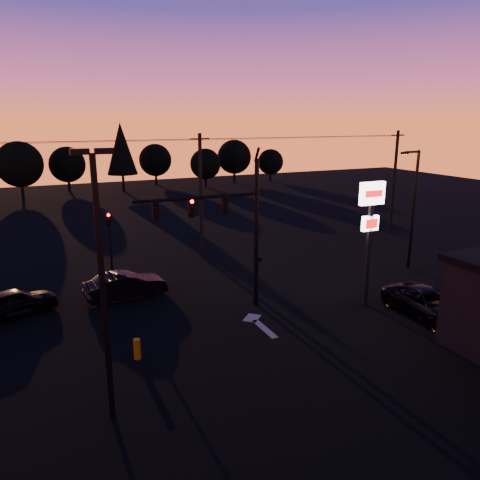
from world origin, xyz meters
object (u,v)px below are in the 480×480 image
object	(u,v)px
bollard	(137,349)
car_mid	(126,285)
secondary_signal	(110,236)
pylon_sign	(370,217)
streetlight	(413,205)
traffic_signal_mast	(229,220)
parking_lot_light	(101,272)
suv_parked	(429,304)
car_left	(14,302)

from	to	relation	value
bollard	car_mid	distance (m)	7.37
secondary_signal	car_mid	world-z (taller)	secondary_signal
pylon_sign	streetlight	distance (m)	8.00
car_mid	traffic_signal_mast	bearing A→B (deg)	-136.24
parking_lot_light	car_mid	distance (m)	12.14
secondary_signal	pylon_sign	distance (m)	15.75
pylon_sign	car_mid	distance (m)	14.10
traffic_signal_mast	car_mid	size ratio (longest dim) A/B	1.88
secondary_signal	streetlight	world-z (taller)	streetlight
bollard	suv_parked	size ratio (longest dim) A/B	0.17
suv_parked	streetlight	bearing A→B (deg)	55.32
parking_lot_light	car_mid	world-z (taller)	parking_lot_light
pylon_sign	car_mid	size ratio (longest dim) A/B	1.49
car_mid	suv_parked	size ratio (longest dim) A/B	0.87
bollard	traffic_signal_mast	bearing A→B (deg)	30.32
parking_lot_light	secondary_signal	bearing A→B (deg)	80.21
traffic_signal_mast	pylon_sign	world-z (taller)	traffic_signal_mast
traffic_signal_mast	secondary_signal	distance (m)	9.19
car_left	suv_parked	distance (m)	21.52
secondary_signal	parking_lot_light	size ratio (longest dim) A/B	0.48
traffic_signal_mast	streetlight	world-z (taller)	traffic_signal_mast
secondary_signal	car_left	world-z (taller)	secondary_signal
pylon_sign	streetlight	xyz separation A→B (m)	(6.91, 4.00, -0.49)
streetlight	secondary_signal	bearing A→B (deg)	162.44
pylon_sign	parking_lot_light	bearing A→B (deg)	-162.77
bollard	car_mid	world-z (taller)	car_mid
traffic_signal_mast	car_mid	world-z (taller)	traffic_signal_mast
traffic_signal_mast	parking_lot_light	world-z (taller)	parking_lot_light
secondary_signal	traffic_signal_mast	bearing A→B (deg)	-56.81
streetlight	parking_lot_light	bearing A→B (deg)	-158.35
streetlight	suv_parked	distance (m)	9.17
traffic_signal_mast	suv_parked	size ratio (longest dim) A/B	1.64
secondary_signal	streetlight	size ratio (longest dim) A/B	0.54
traffic_signal_mast	suv_parked	distance (m)	11.23
secondary_signal	parking_lot_light	bearing A→B (deg)	-99.79
traffic_signal_mast	streetlight	xyz separation A→B (m)	(14.01, 1.51, -0.52)
parking_lot_light	streetlight	xyz separation A→B (m)	(21.41, 8.50, -0.85)
traffic_signal_mast	bollard	distance (m)	8.00
streetlight	suv_parked	xyz separation A→B (m)	(-5.00, -6.73, -3.69)
traffic_signal_mast	car_left	distance (m)	11.96
streetlight	pylon_sign	bearing A→B (deg)	-149.92
streetlight	bollard	xyz separation A→B (m)	(-19.73, -4.85, -3.97)
car_mid	bollard	bearing A→B (deg)	165.92
car_left	parking_lot_light	bearing A→B (deg)	176.11
pylon_sign	streetlight	world-z (taller)	streetlight
secondary_signal	streetlight	xyz separation A→B (m)	(18.91, -5.99, 1.56)
secondary_signal	car_mid	distance (m)	4.13
traffic_signal_mast	car_left	bearing A→B (deg)	159.82
traffic_signal_mast	secondary_signal	world-z (taller)	traffic_signal_mast
suv_parked	secondary_signal	bearing A→B (deg)	139.49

